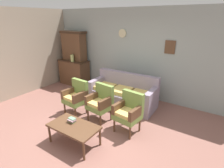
% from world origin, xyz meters
% --- Properties ---
extents(ground_plane, '(7.68, 7.68, 0.00)m').
position_xyz_m(ground_plane, '(0.00, 0.00, 0.00)').
color(ground_plane, '#84564C').
extents(wall_back_with_decor, '(6.40, 0.09, 2.70)m').
position_xyz_m(wall_back_with_decor, '(0.00, 2.63, 1.35)').
color(wall_back_with_decor, '#939E99').
rests_on(wall_back_with_decor, ground).
extents(side_cabinet, '(1.16, 0.55, 0.93)m').
position_xyz_m(side_cabinet, '(-2.48, 2.25, 0.47)').
color(side_cabinet, brown).
rests_on(side_cabinet, ground).
extents(cabinet_upper_hutch, '(0.99, 0.38, 1.03)m').
position_xyz_m(cabinet_upper_hutch, '(-2.48, 2.33, 1.45)').
color(cabinet_upper_hutch, brown).
rests_on(cabinet_upper_hutch, side_cabinet).
extents(vase_on_cabinet, '(0.12, 0.12, 0.25)m').
position_xyz_m(vase_on_cabinet, '(-2.34, 2.07, 1.05)').
color(vase_on_cabinet, '#9BA65D').
rests_on(vase_on_cabinet, side_cabinet).
extents(floral_couch, '(1.93, 0.85, 0.90)m').
position_xyz_m(floral_couch, '(-0.06, 1.76, 0.33)').
color(floral_couch, gray).
rests_on(floral_couch, ground).
extents(armchair_near_couch_end, '(0.56, 0.53, 0.90)m').
position_xyz_m(armchair_near_couch_end, '(-0.83, 0.65, 0.50)').
color(armchair_near_couch_end, olive).
rests_on(armchair_near_couch_end, ground).
extents(armchair_near_cabinet, '(0.57, 0.55, 0.90)m').
position_xyz_m(armchair_near_cabinet, '(-0.10, 0.73, 0.50)').
color(armchair_near_cabinet, olive).
rests_on(armchair_near_cabinet, ground).
extents(armchair_by_doorway, '(0.57, 0.55, 0.90)m').
position_xyz_m(armchair_by_doorway, '(0.69, 0.70, 0.50)').
color(armchair_by_doorway, olive).
rests_on(armchair_by_doorway, ground).
extents(coffee_table, '(1.00, 0.56, 0.42)m').
position_xyz_m(coffee_table, '(0.00, -0.29, 0.38)').
color(coffee_table, brown).
rests_on(coffee_table, ground).
extents(book_stack_on_table, '(0.15, 0.12, 0.09)m').
position_xyz_m(book_stack_on_table, '(-0.12, -0.22, 0.46)').
color(book_stack_on_table, '#687C4C').
rests_on(book_stack_on_table, coffee_table).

